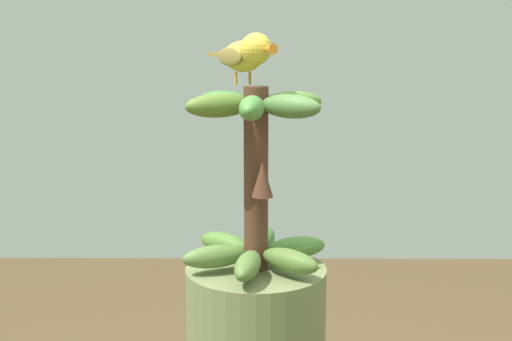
% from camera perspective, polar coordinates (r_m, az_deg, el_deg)
% --- Properties ---
extents(banana_bunch, '(0.26, 0.27, 0.32)m').
position_cam_1_polar(banana_bunch, '(1.16, 0.01, -0.77)').
color(banana_bunch, '#4C2D1E').
rests_on(banana_bunch, banana_tree).
extents(perched_bird, '(0.13, 0.17, 0.09)m').
position_cam_1_polar(perched_bird, '(1.17, -0.76, 9.81)').
color(perched_bird, '#C68933').
rests_on(perched_bird, banana_bunch).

